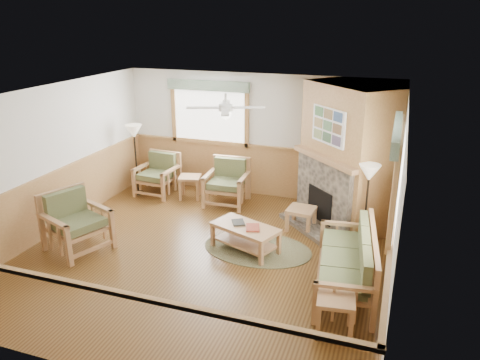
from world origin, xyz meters
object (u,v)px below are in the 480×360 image
(armchair_back_left, at_px, (157,175))
(end_table_sofa, at_px, (335,315))
(footstool, at_px, (301,219))
(floor_lamp_left, at_px, (136,160))
(armchair_back_right, at_px, (227,183))
(end_table_chairs, at_px, (190,187))
(sofa, at_px, (345,261))
(floor_lamp_right, at_px, (366,208))
(coffee_table, at_px, (245,238))
(armchair_left, at_px, (77,222))

(armchair_back_left, bearing_deg, end_table_sofa, -35.35)
(footstool, xyz_separation_m, floor_lamp_left, (-3.90, 0.64, 0.59))
(armchair_back_right, relative_size, end_table_chairs, 1.88)
(sofa, height_order, armchair_back_left, armchair_back_left)
(floor_lamp_left, distance_m, floor_lamp_right, 5.19)
(sofa, bearing_deg, end_table_chairs, -131.79)
(end_table_chairs, xyz_separation_m, floor_lamp_left, (-1.24, -0.14, 0.55))
(floor_lamp_right, bearing_deg, floor_lamp_left, 168.00)
(armchair_back_left, distance_m, floor_lamp_right, 4.81)
(coffee_table, bearing_deg, footstool, 77.90)
(armchair_back_left, bearing_deg, footstool, -9.04)
(floor_lamp_right, bearing_deg, armchair_back_left, 165.37)
(end_table_sofa, distance_m, floor_lamp_left, 6.10)
(end_table_sofa, bearing_deg, floor_lamp_left, 144.59)
(armchair_left, height_order, footstool, armchair_left)
(armchair_back_left, xyz_separation_m, floor_lamp_right, (4.65, -1.21, 0.32))
(armchair_back_left, relative_size, footstool, 1.84)
(sofa, bearing_deg, coffee_table, -117.12)
(armchair_back_left, xyz_separation_m, coffee_table, (2.73, -1.91, -0.23))
(floor_lamp_right, bearing_deg, coffee_table, -159.98)
(coffee_table, relative_size, end_table_sofa, 2.18)
(sofa, xyz_separation_m, end_table_chairs, (-3.69, 2.56, -0.20))
(floor_lamp_right, bearing_deg, end_table_sofa, -93.07)
(sofa, xyz_separation_m, armchair_left, (-4.50, -0.26, 0.05))
(armchair_left, distance_m, floor_lamp_left, 2.73)
(floor_lamp_right, bearing_deg, sofa, -96.53)
(armchair_left, distance_m, floor_lamp_right, 4.93)
(end_table_chairs, bearing_deg, end_table_sofa, -44.60)
(footstool, xyz_separation_m, floor_lamp_right, (1.18, -0.44, 0.56))
(armchair_back_left, bearing_deg, armchair_left, -86.54)
(end_table_chairs, bearing_deg, coffee_table, -44.84)
(armchair_left, distance_m, end_table_chairs, 2.95)
(armchair_back_left, distance_m, footstool, 3.56)
(armchair_back_left, xyz_separation_m, end_table_sofa, (4.52, -3.65, -0.19))
(armchair_back_right, xyz_separation_m, armchair_left, (-1.69, -2.78, 0.03))
(footstool, distance_m, floor_lamp_left, 3.99)
(armchair_back_right, xyz_separation_m, footstool, (1.78, -0.74, -0.26))
(end_table_sofa, distance_m, floor_lamp_right, 2.50)
(end_table_sofa, bearing_deg, armchair_left, 169.51)
(sofa, bearing_deg, armchair_left, -93.70)
(armchair_back_right, relative_size, floor_lamp_right, 0.61)
(armchair_back_left, height_order, footstool, armchair_back_left)
(armchair_back_right, bearing_deg, coffee_table, -64.04)
(armchair_back_right, distance_m, floor_lamp_right, 3.20)
(armchair_back_right, bearing_deg, floor_lamp_right, -24.92)
(coffee_table, bearing_deg, end_table_sofa, -23.58)
(end_table_chairs, xyz_separation_m, end_table_sofa, (3.71, -3.66, 0.01))
(armchair_left, xyz_separation_m, coffee_table, (2.74, 0.90, -0.28))
(armchair_back_right, relative_size, floor_lamp_left, 0.59)
(end_table_chairs, bearing_deg, armchair_back_left, -179.38)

